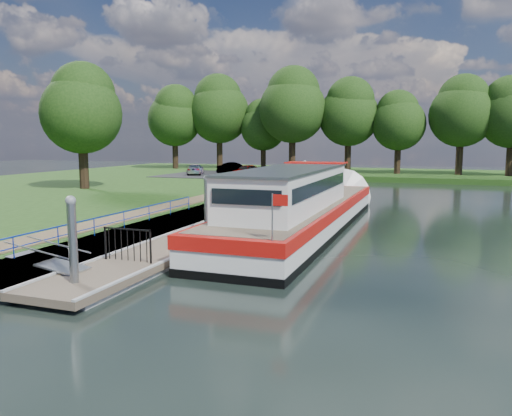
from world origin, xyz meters
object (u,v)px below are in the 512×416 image
(pontoon, at_px, (243,220))
(car_b, at_px, (235,169))
(barge, at_px, (305,208))
(car_a, at_px, (246,171))
(car_c, at_px, (195,169))

(pontoon, relative_size, car_b, 7.46)
(pontoon, distance_m, car_b, 26.97)
(barge, bearing_deg, pontoon, 173.07)
(barge, height_order, car_a, barge)
(pontoon, height_order, car_a, car_a)
(barge, distance_m, car_c, 30.07)
(car_a, xyz_separation_m, car_b, (-2.08, 2.14, 0.05))
(barge, distance_m, car_b, 28.92)
(car_c, bearing_deg, car_b, 177.98)
(car_b, distance_m, car_c, 4.32)
(pontoon, relative_size, car_c, 7.74)
(car_c, bearing_deg, car_a, 152.64)
(car_c, bearing_deg, pontoon, 102.03)
(car_a, bearing_deg, car_b, 151.52)
(car_a, bearing_deg, barge, -45.13)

